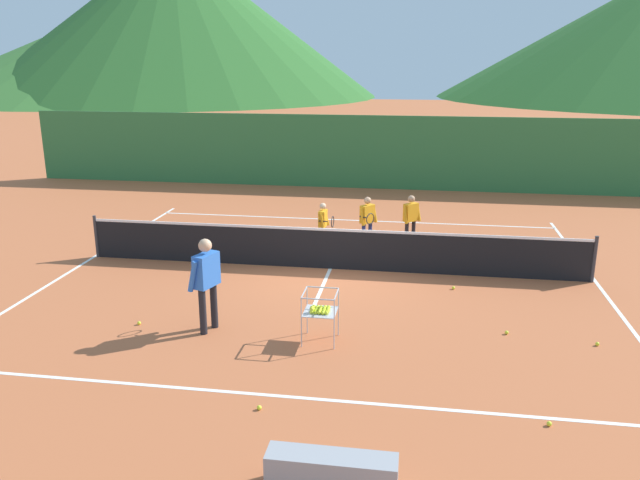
% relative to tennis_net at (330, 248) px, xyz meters
% --- Properties ---
extents(ground_plane, '(120.00, 120.00, 0.00)m').
position_rel_tennis_net_xyz_m(ground_plane, '(0.00, 0.00, -0.50)').
color(ground_plane, '#BC6038').
extents(line_baseline_near, '(11.81, 0.08, 0.01)m').
position_rel_tennis_net_xyz_m(line_baseline_near, '(0.00, -5.82, -0.50)').
color(line_baseline_near, white).
rests_on(line_baseline_near, ground).
extents(line_baseline_far, '(11.81, 0.08, 0.01)m').
position_rel_tennis_net_xyz_m(line_baseline_far, '(0.00, 4.58, -0.50)').
color(line_baseline_far, white).
rests_on(line_baseline_far, ground).
extents(line_sideline_west, '(0.08, 10.41, 0.01)m').
position_rel_tennis_net_xyz_m(line_sideline_west, '(-5.91, 0.00, -0.50)').
color(line_sideline_west, white).
rests_on(line_sideline_west, ground).
extents(line_sideline_east, '(0.08, 10.41, 0.01)m').
position_rel_tennis_net_xyz_m(line_sideline_east, '(5.91, 0.00, -0.50)').
color(line_sideline_east, white).
rests_on(line_sideline_east, ground).
extents(line_service_center, '(0.08, 5.44, 0.01)m').
position_rel_tennis_net_xyz_m(line_service_center, '(0.00, 0.00, -0.50)').
color(line_service_center, white).
rests_on(line_service_center, ground).
extents(tennis_net, '(11.70, 0.08, 1.05)m').
position_rel_tennis_net_xyz_m(tennis_net, '(0.00, 0.00, 0.00)').
color(tennis_net, '#333338').
rests_on(tennis_net, ground).
extents(instructor, '(0.48, 0.85, 1.73)m').
position_rel_tennis_net_xyz_m(instructor, '(-1.69, -3.75, 0.54)').
color(instructor, black).
rests_on(instructor, ground).
extents(student_0, '(0.40, 0.61, 1.22)m').
position_rel_tennis_net_xyz_m(student_0, '(-0.40, 1.50, 0.23)').
color(student_0, black).
rests_on(student_0, ground).
extents(student_1, '(0.46, 0.71, 1.34)m').
position_rel_tennis_net_xyz_m(student_1, '(0.69, 1.84, 0.30)').
color(student_1, navy).
rests_on(student_1, ground).
extents(student_2, '(0.49, 0.48, 1.34)m').
position_rel_tennis_net_xyz_m(student_2, '(1.79, 2.18, 0.31)').
color(student_2, black).
rests_on(student_2, ground).
extents(ball_cart, '(0.58, 0.58, 0.90)m').
position_rel_tennis_net_xyz_m(ball_cart, '(0.37, -3.89, 0.08)').
color(ball_cart, '#B7B7BC').
rests_on(ball_cart, ground).
extents(tennis_ball_0, '(0.07, 0.07, 0.07)m').
position_rel_tennis_net_xyz_m(tennis_ball_0, '(5.11, -3.33, -0.47)').
color(tennis_ball_0, yellow).
rests_on(tennis_ball_0, ground).
extents(tennis_ball_1, '(0.07, 0.07, 0.07)m').
position_rel_tennis_net_xyz_m(tennis_ball_1, '(-0.12, -6.23, -0.47)').
color(tennis_ball_1, yellow).
rests_on(tennis_ball_1, ground).
extents(tennis_ball_2, '(0.07, 0.07, 0.07)m').
position_rel_tennis_net_xyz_m(tennis_ball_2, '(3.63, -3.10, -0.47)').
color(tennis_ball_2, yellow).
rests_on(tennis_ball_2, ground).
extents(tennis_ball_3, '(0.07, 0.07, 0.07)m').
position_rel_tennis_net_xyz_m(tennis_ball_3, '(2.79, -0.94, -0.47)').
color(tennis_ball_3, yellow).
rests_on(tennis_ball_3, ground).
extents(tennis_ball_4, '(0.07, 0.07, 0.07)m').
position_rel_tennis_net_xyz_m(tennis_ball_4, '(3.83, -6.02, -0.47)').
color(tennis_ball_4, yellow).
rests_on(tennis_ball_4, ground).
extents(tennis_ball_5, '(0.07, 0.07, 0.07)m').
position_rel_tennis_net_xyz_m(tennis_ball_5, '(-3.05, -3.73, -0.47)').
color(tennis_ball_5, yellow).
rests_on(tennis_ball_5, ground).
extents(windscreen_fence, '(25.99, 0.08, 2.70)m').
position_rel_tennis_net_xyz_m(windscreen_fence, '(0.00, 9.48, 0.85)').
color(windscreen_fence, '#33753D').
rests_on(windscreen_fence, ground).
extents(courtside_bench, '(1.50, 0.36, 0.46)m').
position_rel_tennis_net_xyz_m(courtside_bench, '(1.12, -7.77, -0.27)').
color(courtside_bench, '#99999E').
rests_on(courtside_bench, ground).
extents(hill_1, '(53.79, 53.79, 11.51)m').
position_rel_tennis_net_xyz_m(hill_1, '(-34.00, 64.98, 5.25)').
color(hill_1, '#38702D').
rests_on(hill_1, ground).
extents(hill_2, '(48.07, 48.07, 17.76)m').
position_rel_tennis_net_xyz_m(hill_2, '(-27.58, 62.34, 8.38)').
color(hill_2, '#2D6628').
rests_on(hill_2, ground).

